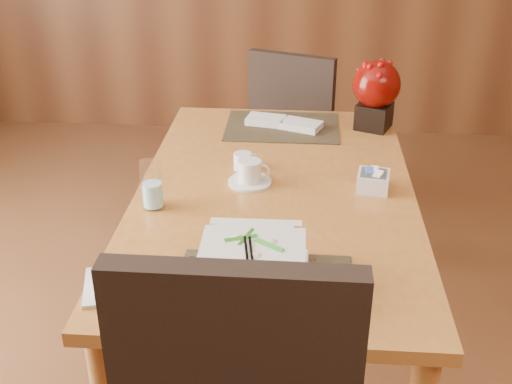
# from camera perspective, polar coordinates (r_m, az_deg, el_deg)

# --- Properties ---
(dining_table) EXTENTS (0.90, 1.50, 0.75)m
(dining_table) POSITION_cam_1_polar(r_m,az_deg,el_deg) (2.14, 1.69, -2.12)
(dining_table) COLOR #AF6E30
(dining_table) RESTS_ON ground
(placemat_near) EXTENTS (0.45, 0.33, 0.01)m
(placemat_near) POSITION_cam_1_polar(r_m,az_deg,el_deg) (1.62, 0.74, -8.64)
(placemat_near) COLOR black
(placemat_near) RESTS_ON dining_table
(placemat_far) EXTENTS (0.45, 0.33, 0.01)m
(placemat_far) POSITION_cam_1_polar(r_m,az_deg,el_deg) (2.59, 2.34, 5.83)
(placemat_far) COLOR black
(placemat_far) RESTS_ON dining_table
(soup_setting) EXTENTS (0.28, 0.28, 0.11)m
(soup_setting) POSITION_cam_1_polar(r_m,az_deg,el_deg) (1.61, -0.28, -6.46)
(soup_setting) COLOR silver
(soup_setting) RESTS_ON dining_table
(coffee_cup) EXTENTS (0.14, 0.14, 0.08)m
(coffee_cup) POSITION_cam_1_polar(r_m,az_deg,el_deg) (2.12, -0.56, 1.64)
(coffee_cup) COLOR silver
(coffee_cup) RESTS_ON dining_table
(water_glass) EXTENTS (0.08, 0.08, 0.15)m
(water_glass) POSITION_cam_1_polar(r_m,az_deg,el_deg) (1.98, -9.23, 0.63)
(water_glass) COLOR white
(water_glass) RESTS_ON dining_table
(creamer_jug) EXTENTS (0.10, 0.10, 0.06)m
(creamer_jug) POSITION_cam_1_polar(r_m,az_deg,el_deg) (2.22, -1.20, 2.76)
(creamer_jug) COLOR silver
(creamer_jug) RESTS_ON dining_table
(sugar_caddy) EXTENTS (0.11, 0.11, 0.06)m
(sugar_caddy) POSITION_cam_1_polar(r_m,az_deg,el_deg) (2.11, 10.37, 0.94)
(sugar_caddy) COLOR silver
(sugar_caddy) RESTS_ON dining_table
(berry_decor) EXTENTS (0.19, 0.19, 0.27)m
(berry_decor) POSITION_cam_1_polar(r_m,az_deg,el_deg) (2.57, 10.63, 8.84)
(berry_decor) COLOR black
(berry_decor) RESTS_ON dining_table
(napkins_far) EXTENTS (0.32, 0.19, 0.03)m
(napkins_far) POSITION_cam_1_polar(r_m,az_deg,el_deg) (2.58, 2.69, 6.15)
(napkins_far) COLOR silver
(napkins_far) RESTS_ON dining_table
(bread_plate) EXTENTS (0.20, 0.20, 0.01)m
(bread_plate) POSITION_cam_1_polar(r_m,az_deg,el_deg) (1.67, -12.21, -8.07)
(bread_plate) COLOR silver
(bread_plate) RESTS_ON dining_table
(far_chair) EXTENTS (0.55, 0.55, 0.93)m
(far_chair) POSITION_cam_1_polar(r_m,az_deg,el_deg) (3.18, 3.79, 5.57)
(far_chair) COLOR black
(far_chair) RESTS_ON ground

